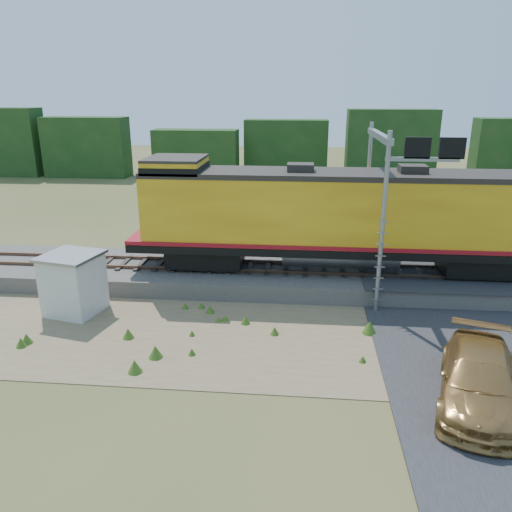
# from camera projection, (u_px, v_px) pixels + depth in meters

# --- Properties ---
(ground) EXTENTS (140.00, 140.00, 0.00)m
(ground) POSITION_uv_depth(u_px,v_px,m) (280.00, 342.00, 18.79)
(ground) COLOR #475123
(ground) RESTS_ON ground
(ballast) EXTENTS (70.00, 5.00, 0.80)m
(ballast) POSITION_uv_depth(u_px,v_px,m) (286.00, 276.00, 24.34)
(ballast) COLOR slate
(ballast) RESTS_ON ground
(rails) EXTENTS (70.00, 1.54, 0.16)m
(rails) POSITION_uv_depth(u_px,v_px,m) (286.00, 267.00, 24.19)
(rails) COLOR brown
(rails) RESTS_ON ballast
(dirt_shoulder) EXTENTS (26.00, 8.00, 0.03)m
(dirt_shoulder) POSITION_uv_depth(u_px,v_px,m) (229.00, 333.00, 19.44)
(dirt_shoulder) COLOR #8C7754
(dirt_shoulder) RESTS_ON ground
(road) EXTENTS (7.00, 66.00, 0.86)m
(road) POSITION_uv_depth(u_px,v_px,m) (466.00, 339.00, 18.83)
(road) COLOR #38383A
(road) RESTS_ON ground
(tree_line_north) EXTENTS (130.00, 3.00, 6.50)m
(tree_line_north) POSITION_uv_depth(u_px,v_px,m) (298.00, 149.00, 53.74)
(tree_line_north) COLOR #173914
(tree_line_north) RESTS_ON ground
(weed_clumps) EXTENTS (15.00, 6.20, 0.56)m
(weed_clumps) POSITION_uv_depth(u_px,v_px,m) (189.00, 337.00, 19.20)
(weed_clumps) COLOR #40661D
(weed_clumps) RESTS_ON ground
(locomotive) EXTENTS (19.94, 3.04, 5.14)m
(locomotive) POSITION_uv_depth(u_px,v_px,m) (336.00, 216.00, 23.16)
(locomotive) COLOR black
(locomotive) RESTS_ON rails
(shed) EXTENTS (2.61, 2.61, 2.60)m
(shed) POSITION_uv_depth(u_px,v_px,m) (74.00, 283.00, 20.95)
(shed) COLOR silver
(shed) RESTS_ON ground
(signal_gantry) EXTENTS (3.00, 6.20, 7.57)m
(signal_gantry) POSITION_uv_depth(u_px,v_px,m) (388.00, 172.00, 21.65)
(signal_gantry) COLOR gray
(signal_gantry) RESTS_ON ground
(car) EXTENTS (3.68, 5.80, 1.57)m
(car) POSITION_uv_depth(u_px,v_px,m) (479.00, 379.00, 14.94)
(car) COLOR #A4773D
(car) RESTS_ON ground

